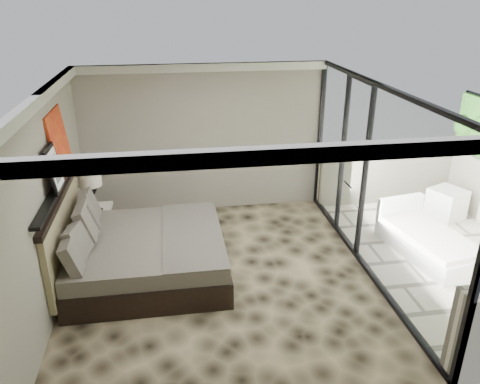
{
  "coord_description": "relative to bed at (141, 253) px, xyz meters",
  "views": [
    {
      "loc": [
        -0.62,
        -5.92,
        3.93
      ],
      "look_at": [
        0.36,
        0.4,
        1.2
      ],
      "focal_mm": 35.0,
      "sensor_mm": 36.0,
      "label": 1
    }
  ],
  "objects": [
    {
      "name": "floor",
      "position": [
        1.16,
        -0.27,
        -0.38
      ],
      "size": [
        5.0,
        5.0,
        0.0
      ],
      "primitive_type": "plane",
      "color": "black",
      "rests_on": "ground"
    },
    {
      "name": "ceiling",
      "position": [
        1.16,
        -0.27,
        2.41
      ],
      "size": [
        4.5,
        5.0,
        0.02
      ],
      "primitive_type": "cube",
      "color": "silver",
      "rests_on": "back_wall"
    },
    {
      "name": "back_wall",
      "position": [
        1.16,
        2.22,
        1.02
      ],
      "size": [
        4.5,
        0.02,
        2.8
      ],
      "primitive_type": "cube",
      "color": "gray",
      "rests_on": "floor"
    },
    {
      "name": "left_wall",
      "position": [
        -1.08,
        -0.27,
        1.02
      ],
      "size": [
        0.02,
        5.0,
        2.8
      ],
      "primitive_type": "cube",
      "color": "gray",
      "rests_on": "floor"
    },
    {
      "name": "glass_wall",
      "position": [
        3.41,
        -0.27,
        1.02
      ],
      "size": [
        0.08,
        5.0,
        2.8
      ],
      "primitive_type": "cube",
      "color": "white",
      "rests_on": "floor"
    },
    {
      "name": "terrace_slab",
      "position": [
        4.91,
        -0.27,
        -0.44
      ],
      "size": [
        3.0,
        5.0,
        0.12
      ],
      "primitive_type": "cube",
      "color": "beige",
      "rests_on": "ground"
    },
    {
      "name": "picture_ledge",
      "position": [
        -1.02,
        -0.17,
        1.12
      ],
      "size": [
        0.12,
        2.2,
        0.05
      ],
      "primitive_type": "cube",
      "color": "black",
      "rests_on": "left_wall"
    },
    {
      "name": "bed",
      "position": [
        0.0,
        0.0,
        0.0
      ],
      "size": [
        2.33,
        2.25,
        1.29
      ],
      "color": "black",
      "rests_on": "floor"
    },
    {
      "name": "nightstand",
      "position": [
        -0.83,
        1.37,
        -0.09
      ],
      "size": [
        0.7,
        0.7,
        0.57
      ],
      "primitive_type": "cube",
      "rotation": [
        0.0,
        0.0,
        -0.25
      ],
      "color": "black",
      "rests_on": "floor"
    },
    {
      "name": "table_lamp",
      "position": [
        -0.83,
        1.36,
        0.59
      ],
      "size": [
        0.38,
        0.38,
        0.7
      ],
      "color": "black",
      "rests_on": "nightstand"
    },
    {
      "name": "abstract_canvas",
      "position": [
        -1.04,
        0.53,
        1.6
      ],
      "size": [
        0.13,
        0.9,
        0.9
      ],
      "primitive_type": "cube",
      "rotation": [
        0.0,
        -0.1,
        0.0
      ],
      "color": "#C24F10",
      "rests_on": "picture_ledge"
    },
    {
      "name": "framed_print",
      "position": [
        -0.98,
        -0.18,
        1.45
      ],
      "size": [
        0.11,
        0.5,
        0.6
      ],
      "primitive_type": "cube",
      "rotation": [
        0.0,
        -0.14,
        0.0
      ],
      "color": "black",
      "rests_on": "picture_ledge"
    },
    {
      "name": "ottoman",
      "position": [
        5.61,
        1.12,
        -0.1
      ],
      "size": [
        0.74,
        0.74,
        0.56
      ],
      "primitive_type": "cube",
      "rotation": [
        0.0,
        0.0,
        0.41
      ],
      "color": "silver",
      "rests_on": "terrace_slab"
    },
    {
      "name": "lounger",
      "position": [
        4.57,
        -0.06,
        -0.16
      ],
      "size": [
        1.17,
        1.88,
        0.69
      ],
      "rotation": [
        0.0,
        0.0,
        0.18
      ],
      "color": "white",
      "rests_on": "terrace_slab"
    }
  ]
}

